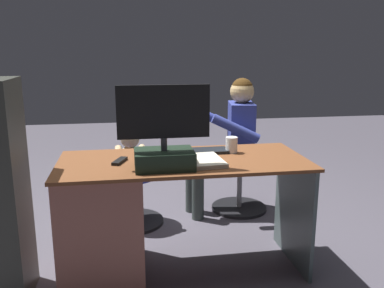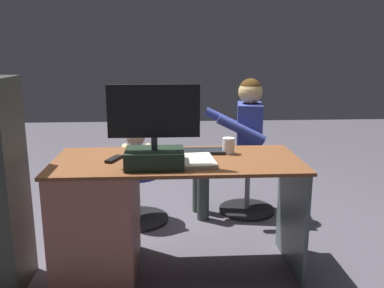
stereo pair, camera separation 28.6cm
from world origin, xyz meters
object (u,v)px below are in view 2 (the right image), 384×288
(cup, at_px, (228,146))
(teddy_bear, at_px, (136,150))
(monitor, at_px, (154,142))
(tv_remote, at_px, (114,159))
(office_chair_teddy, at_px, (137,191))
(computer_mouse, at_px, (141,152))
(person, at_px, (239,136))
(desk, at_px, (112,214))
(visitor_chair, at_px, (247,182))
(keyboard, at_px, (192,151))

(cup, relative_size, teddy_bear, 0.30)
(monitor, bearing_deg, teddy_bear, -79.16)
(cup, height_order, teddy_bear, cup)
(monitor, xyz_separation_m, cup, (-0.46, -0.27, -0.09))
(tv_remote, bearing_deg, office_chair_teddy, -73.90)
(office_chair_teddy, xyz_separation_m, teddy_bear, (0.00, -0.01, 0.35))
(computer_mouse, relative_size, person, 0.08)
(desk, relative_size, tv_remote, 10.00)
(computer_mouse, distance_m, visitor_chair, 1.26)
(cup, bearing_deg, visitor_chair, -110.04)
(monitor, bearing_deg, computer_mouse, -71.36)
(computer_mouse, xyz_separation_m, visitor_chair, (-0.85, -0.79, -0.49))
(monitor, xyz_separation_m, computer_mouse, (0.10, -0.29, -0.12))
(desk, bearing_deg, visitor_chair, -138.23)
(desk, distance_m, computer_mouse, 0.42)
(desk, height_order, cup, cup)
(monitor, xyz_separation_m, teddy_bear, (0.18, -0.94, -0.27))
(cup, xyz_separation_m, teddy_bear, (0.64, -0.66, -0.18))
(keyboard, height_order, cup, cup)
(computer_mouse, bearing_deg, visitor_chair, -137.20)
(desk, relative_size, person, 1.31)
(desk, xyz_separation_m, visitor_chair, (-1.03, -0.92, -0.12))
(office_chair_teddy, height_order, visitor_chair, same)
(desk, distance_m, keyboard, 0.63)
(computer_mouse, height_order, teddy_bear, teddy_bear)
(visitor_chair, bearing_deg, teddy_bear, 8.26)
(visitor_chair, distance_m, person, 0.43)
(teddy_bear, xyz_separation_m, person, (-0.84, -0.12, 0.08))
(teddy_bear, bearing_deg, person, -171.82)
(office_chair_teddy, relative_size, teddy_bear, 1.45)
(monitor, xyz_separation_m, visitor_chair, (-0.75, -1.07, -0.61))
(computer_mouse, relative_size, teddy_bear, 0.28)
(desk, height_order, office_chair_teddy, desk)
(keyboard, relative_size, computer_mouse, 4.38)
(desk, distance_m, person, 1.33)
(cup, xyz_separation_m, office_chair_teddy, (0.64, -0.65, -0.53))
(visitor_chair, bearing_deg, computer_mouse, 42.80)
(teddy_bear, bearing_deg, visitor_chair, -171.74)
(office_chair_teddy, xyz_separation_m, person, (-0.84, -0.13, 0.43))
(keyboard, distance_m, visitor_chair, 1.05)
(keyboard, relative_size, office_chair_teddy, 0.84)
(keyboard, xyz_separation_m, tv_remote, (0.48, 0.16, -0.00))
(computer_mouse, relative_size, visitor_chair, 0.20)
(desk, height_order, visitor_chair, desk)
(cup, bearing_deg, desk, 9.09)
(cup, distance_m, tv_remote, 0.72)
(cup, bearing_deg, computer_mouse, -1.40)
(monitor, relative_size, teddy_bear, 1.49)
(monitor, xyz_separation_m, person, (-0.66, -1.06, -0.19))
(tv_remote, bearing_deg, desk, 5.73)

